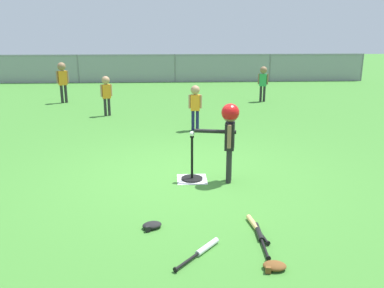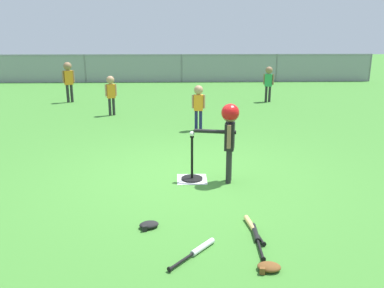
{
  "view_description": "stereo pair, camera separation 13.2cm",
  "coord_description": "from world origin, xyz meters",
  "px_view_note": "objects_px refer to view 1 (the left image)",
  "views": [
    {
      "loc": [
        -0.26,
        -5.84,
        2.17
      ],
      "look_at": [
        0.06,
        -0.18,
        0.55
      ],
      "focal_mm": 37.94,
      "sensor_mm": 36.0,
      "label": 1
    },
    {
      "loc": [
        -0.13,
        -5.85,
        2.17
      ],
      "look_at": [
        0.06,
        -0.18,
        0.55
      ],
      "focal_mm": 37.94,
      "sensor_mm": 36.0,
      "label": 2
    }
  ],
  "objects_px": {
    "spare_bat_silver": "(203,250)",
    "spare_bat_black": "(260,235)",
    "fielder_deep_right": "(62,77)",
    "fielder_near_left": "(195,102)",
    "fielder_deep_center": "(106,90)",
    "batting_tee": "(192,173)",
    "fielder_deep_left": "(263,79)",
    "baseball_on_tee": "(192,134)",
    "glove_near_bats": "(274,266)",
    "batter_child": "(229,127)",
    "glove_by_plate": "(152,225)",
    "spare_bat_wood": "(255,225)"
  },
  "relations": [
    {
      "from": "spare_bat_silver",
      "to": "spare_bat_black",
      "type": "relative_size",
      "value": 0.79
    },
    {
      "from": "baseball_on_tee",
      "to": "fielder_deep_center",
      "type": "distance_m",
      "value": 5.1
    },
    {
      "from": "spare_bat_silver",
      "to": "glove_near_bats",
      "type": "xyz_separation_m",
      "value": [
        0.64,
        -0.33,
        0.01
      ]
    },
    {
      "from": "batter_child",
      "to": "spare_bat_black",
      "type": "height_order",
      "value": "batter_child"
    },
    {
      "from": "batting_tee",
      "to": "fielder_deep_left",
      "type": "relative_size",
      "value": 0.62
    },
    {
      "from": "fielder_deep_right",
      "to": "spare_bat_silver",
      "type": "height_order",
      "value": "fielder_deep_right"
    },
    {
      "from": "fielder_near_left",
      "to": "glove_near_bats",
      "type": "xyz_separation_m",
      "value": [
        0.39,
        -5.44,
        -0.6
      ]
    },
    {
      "from": "batting_tee",
      "to": "fielder_deep_center",
      "type": "height_order",
      "value": "fielder_deep_center"
    },
    {
      "from": "batting_tee",
      "to": "fielder_near_left",
      "type": "distance_m",
      "value": 3.1
    },
    {
      "from": "spare_bat_wood",
      "to": "glove_by_plate",
      "type": "bearing_deg",
      "value": 177.13
    },
    {
      "from": "fielder_deep_right",
      "to": "spare_bat_silver",
      "type": "distance_m",
      "value": 9.46
    },
    {
      "from": "fielder_deep_center",
      "to": "spare_bat_black",
      "type": "bearing_deg",
      "value": -68.61
    },
    {
      "from": "batter_child",
      "to": "spare_bat_black",
      "type": "distance_m",
      "value": 1.87
    },
    {
      "from": "fielder_near_left",
      "to": "glove_by_plate",
      "type": "relative_size",
      "value": 3.85
    },
    {
      "from": "batting_tee",
      "to": "batter_child",
      "type": "bearing_deg",
      "value": -11.72
    },
    {
      "from": "fielder_deep_left",
      "to": "batting_tee",
      "type": "bearing_deg",
      "value": -111.09
    },
    {
      "from": "spare_bat_silver",
      "to": "fielder_deep_right",
      "type": "bearing_deg",
      "value": 111.76
    },
    {
      "from": "fielder_deep_center",
      "to": "fielder_deep_right",
      "type": "height_order",
      "value": "fielder_deep_right"
    },
    {
      "from": "batting_tee",
      "to": "spare_bat_silver",
      "type": "height_order",
      "value": "batting_tee"
    },
    {
      "from": "fielder_deep_left",
      "to": "glove_near_bats",
      "type": "relative_size",
      "value": 4.46
    },
    {
      "from": "fielder_deep_center",
      "to": "fielder_deep_right",
      "type": "distance_m",
      "value": 2.54
    },
    {
      "from": "spare_bat_black",
      "to": "glove_near_bats",
      "type": "distance_m",
      "value": 0.6
    },
    {
      "from": "fielder_deep_left",
      "to": "fielder_near_left",
      "type": "distance_m",
      "value": 4.22
    },
    {
      "from": "fielder_deep_left",
      "to": "spare_bat_wood",
      "type": "height_order",
      "value": "fielder_deep_left"
    },
    {
      "from": "batting_tee",
      "to": "glove_near_bats",
      "type": "bearing_deg",
      "value": -75.11
    },
    {
      "from": "fielder_deep_center",
      "to": "batter_child",
      "type": "bearing_deg",
      "value": -63.13
    },
    {
      "from": "batter_child",
      "to": "glove_near_bats",
      "type": "xyz_separation_m",
      "value": [
        0.11,
        -2.28,
        -0.79
      ]
    },
    {
      "from": "fielder_near_left",
      "to": "fielder_deep_right",
      "type": "bearing_deg",
      "value": 135.68
    },
    {
      "from": "batter_child",
      "to": "spare_bat_black",
      "type": "bearing_deg",
      "value": -86.46
    },
    {
      "from": "fielder_deep_center",
      "to": "spare_bat_silver",
      "type": "height_order",
      "value": "fielder_deep_center"
    },
    {
      "from": "baseball_on_tee",
      "to": "fielder_deep_right",
      "type": "height_order",
      "value": "fielder_deep_right"
    },
    {
      "from": "fielder_near_left",
      "to": "fielder_deep_center",
      "type": "bearing_deg",
      "value": 142.32
    },
    {
      "from": "batting_tee",
      "to": "baseball_on_tee",
      "type": "relative_size",
      "value": 9.02
    },
    {
      "from": "fielder_deep_center",
      "to": "glove_near_bats",
      "type": "distance_m",
      "value": 7.58
    },
    {
      "from": "glove_by_plate",
      "to": "fielder_deep_left",
      "type": "bearing_deg",
      "value": 69.18
    },
    {
      "from": "fielder_deep_center",
      "to": "glove_by_plate",
      "type": "relative_size",
      "value": 3.95
    },
    {
      "from": "glove_by_plate",
      "to": "glove_near_bats",
      "type": "height_order",
      "value": "same"
    },
    {
      "from": "fielder_deep_right",
      "to": "spare_bat_silver",
      "type": "bearing_deg",
      "value": -68.24
    },
    {
      "from": "fielder_deep_right",
      "to": "batting_tee",
      "type": "bearing_deg",
      "value": -62.43
    },
    {
      "from": "spare_bat_wood",
      "to": "spare_bat_black",
      "type": "bearing_deg",
      "value": -87.93
    },
    {
      "from": "baseball_on_tee",
      "to": "spare_bat_black",
      "type": "bearing_deg",
      "value": -70.64
    },
    {
      "from": "fielder_deep_left",
      "to": "glove_by_plate",
      "type": "xyz_separation_m",
      "value": [
        -3.08,
        -8.1,
        -0.65
      ]
    },
    {
      "from": "batter_child",
      "to": "glove_by_plate",
      "type": "height_order",
      "value": "batter_child"
    },
    {
      "from": "batting_tee",
      "to": "spare_bat_wood",
      "type": "distance_m",
      "value": 1.69
    },
    {
      "from": "batter_child",
      "to": "fielder_deep_right",
      "type": "xyz_separation_m",
      "value": [
        -4.03,
        6.81,
        -0.05
      ]
    },
    {
      "from": "fielder_deep_right",
      "to": "fielder_near_left",
      "type": "bearing_deg",
      "value": -44.32
    },
    {
      "from": "batter_child",
      "to": "glove_by_plate",
      "type": "bearing_deg",
      "value": -127.25
    },
    {
      "from": "fielder_deep_center",
      "to": "fielder_deep_left",
      "type": "bearing_deg",
      "value": 22.73
    },
    {
      "from": "baseball_on_tee",
      "to": "fielder_deep_right",
      "type": "distance_m",
      "value": 7.56
    },
    {
      "from": "fielder_near_left",
      "to": "baseball_on_tee",
      "type": "bearing_deg",
      "value": -94.53
    }
  ]
}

